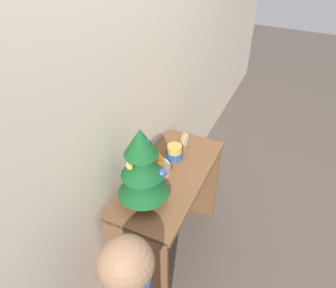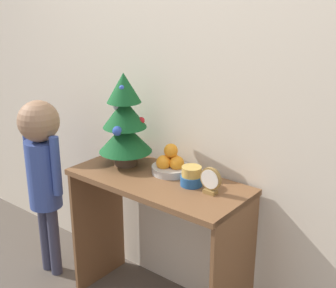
# 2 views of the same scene
# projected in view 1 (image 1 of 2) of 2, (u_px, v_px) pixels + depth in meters

# --- Properties ---
(ground_plane) EXTENTS (12.00, 12.00, 0.00)m
(ground_plane) POSITION_uv_depth(u_px,v_px,m) (195.00, 261.00, 2.52)
(ground_plane) COLOR brown
(back_wall) EXTENTS (7.00, 0.05, 2.50)m
(back_wall) POSITION_uv_depth(u_px,v_px,m) (129.00, 106.00, 1.92)
(back_wall) COLOR beige
(back_wall) RESTS_ON ground_plane
(console_table) EXTENTS (0.96, 0.44, 0.80)m
(console_table) POSITION_uv_depth(u_px,v_px,m) (170.00, 198.00, 2.23)
(console_table) COLOR brown
(console_table) RESTS_ON ground_plane
(mini_tree) EXTENTS (0.29, 0.29, 0.52)m
(mini_tree) POSITION_uv_depth(u_px,v_px,m) (142.00, 169.00, 1.77)
(mini_tree) COLOR #4C3828
(mini_tree) RESTS_ON console_table
(fruit_bowl) EXTENTS (0.20, 0.20, 0.16)m
(fruit_bowl) POSITION_uv_depth(u_px,v_px,m) (155.00, 165.00, 2.10)
(fruit_bowl) COLOR #B7B2A8
(fruit_bowl) RESTS_ON console_table
(singing_bowl) EXTENTS (0.11, 0.11, 0.10)m
(singing_bowl) POSITION_uv_depth(u_px,v_px,m) (175.00, 152.00, 2.22)
(singing_bowl) COLOR #235189
(singing_bowl) RESTS_ON console_table
(desk_clock) EXTENTS (0.11, 0.04, 0.13)m
(desk_clock) POSITION_uv_depth(u_px,v_px,m) (185.00, 140.00, 2.29)
(desk_clock) COLOR olive
(desk_clock) RESTS_ON console_table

